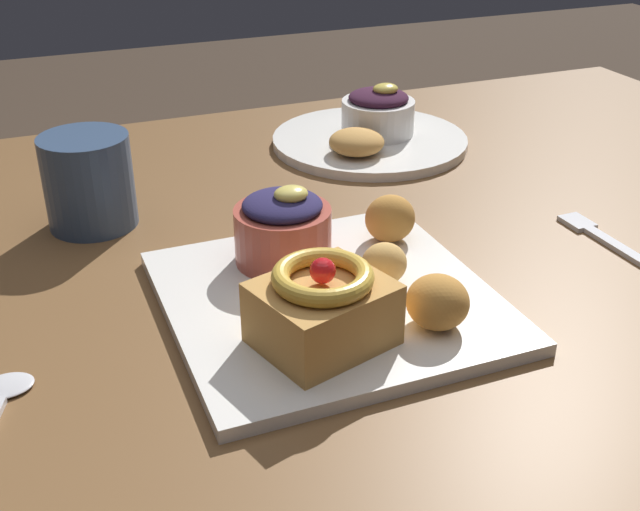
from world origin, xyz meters
name	(u,v)px	position (x,y,z in m)	size (l,w,h in m)	color
dining_table	(357,334)	(0.00, 0.00, 0.64)	(1.37, 0.97, 0.73)	brown
front_plate	(329,300)	(-0.06, -0.07, 0.74)	(0.27, 0.27, 0.01)	white
cake_slice	(323,307)	(-0.09, -0.14, 0.77)	(0.12, 0.11, 0.07)	#C68E47
berry_ramekin	(283,229)	(-0.08, 0.00, 0.78)	(0.09, 0.09, 0.08)	#B24C3D
fritter_front	(438,302)	(0.00, -0.15, 0.76)	(0.05, 0.05, 0.04)	#BC7F38
fritter_middle	(391,220)	(0.03, 0.00, 0.77)	(0.05, 0.05, 0.05)	#BC7F38
fritter_back	(384,264)	(-0.01, -0.07, 0.76)	(0.04, 0.04, 0.04)	tan
back_plate	(370,141)	(0.14, 0.28, 0.74)	(0.26, 0.26, 0.01)	white
back_ramekin	(378,112)	(0.16, 0.29, 0.77)	(0.10, 0.10, 0.07)	white
back_pastry	(357,142)	(0.10, 0.23, 0.76)	(0.07, 0.07, 0.03)	#C68E47
fork	(599,236)	(0.24, -0.06, 0.73)	(0.03, 0.13, 0.00)	silver
coffee_mug	(89,181)	(-0.23, 0.17, 0.78)	(0.09, 0.09, 0.10)	#334766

